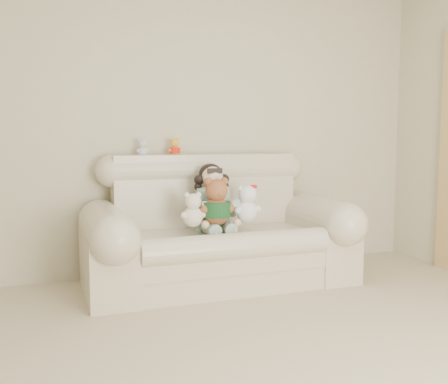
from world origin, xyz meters
TOP-DOWN VIEW (x-y plane):
  - wall_back at (0.00, 2.50)m, footprint 4.50×0.00m
  - sofa at (0.17, 2.00)m, footprint 2.10×0.95m
  - seated_child at (0.13, 2.08)m, footprint 0.38×0.44m
  - brown_teddy at (0.10, 1.88)m, footprint 0.34×0.31m
  - white_cat at (0.36, 1.90)m, footprint 0.28×0.25m
  - cream_teddy at (-0.09, 1.87)m, footprint 0.21×0.17m
  - yellow_mini_bear at (-0.09, 2.38)m, footprint 0.14×0.13m
  - grey_mini_plush at (-0.36, 2.38)m, footprint 0.12×0.10m

SIDE VIEW (x-z plane):
  - sofa at x=0.17m, z-range 0.00..1.03m
  - cream_teddy at x=-0.09m, z-range 0.50..0.81m
  - white_cat at x=0.36m, z-range 0.50..0.86m
  - seated_child at x=0.13m, z-range 0.42..0.97m
  - brown_teddy at x=0.10m, z-range 0.50..0.93m
  - grey_mini_plush at x=-0.36m, z-range 1.01..1.18m
  - yellow_mini_bear at x=-0.09m, z-range 1.01..1.19m
  - wall_back at x=0.00m, z-range -0.95..3.55m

